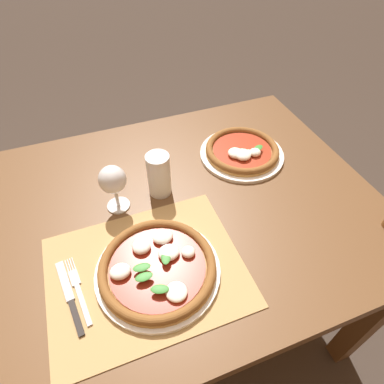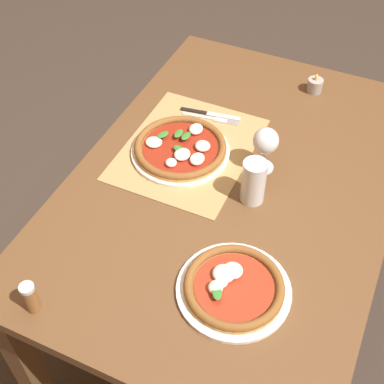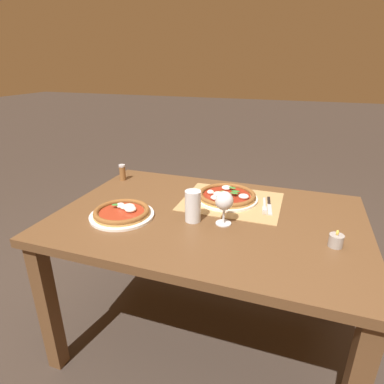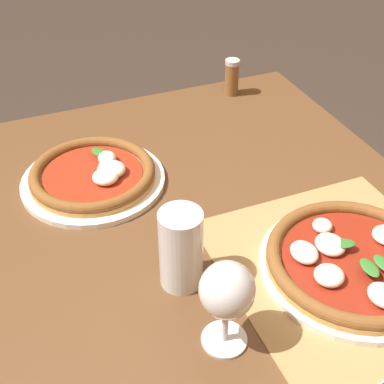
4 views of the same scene
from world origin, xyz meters
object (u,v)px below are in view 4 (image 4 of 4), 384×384
object	(u,v)px
wine_glass	(227,293)
pint_glass	(181,250)
pizza_near	(353,261)
pizza_far	(94,175)
pepper_shaker	(232,77)

from	to	relation	value
wine_glass	pint_glass	xyz separation A→B (m)	(0.14, 0.01, -0.04)
pizza_near	pizza_far	world-z (taller)	pizza_near
wine_glass	pepper_shaker	distance (m)	0.80
wine_glass	pepper_shaker	xyz separation A→B (m)	(0.72, -0.35, -0.06)
pizza_near	pizza_far	bearing A→B (deg)	39.80
pizza_near	pizza_far	xyz separation A→B (m)	(0.42, 0.35, -0.00)
pizza_near	pint_glass	bearing A→B (deg)	71.97
pizza_far	pepper_shaker	world-z (taller)	pepper_shaker
pizza_near	wine_glass	size ratio (longest dim) A/B	2.07
pizza_far	wine_glass	distance (m)	0.48
pizza_near	wine_glass	world-z (taller)	wine_glass
pepper_shaker	wine_glass	bearing A→B (deg)	153.75
pizza_near	pint_glass	world-z (taller)	pint_glass
pizza_far	pepper_shaker	distance (m)	0.51
pizza_far	pepper_shaker	size ratio (longest dim) A/B	3.08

